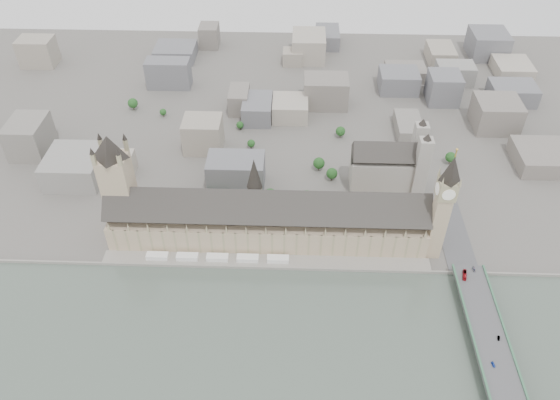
{
  "coord_description": "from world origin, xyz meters",
  "views": [
    {
      "loc": [
        22.45,
        -315.87,
        332.46
      ],
      "look_at": [
        9.99,
        42.39,
        25.69
      ],
      "focal_mm": 35.0,
      "sensor_mm": 36.0,
      "label": 1
    }
  ],
  "objects_px": {
    "car_approach": "(474,269)",
    "car_silver": "(499,338)",
    "elizabeth_tower": "(444,201)",
    "westminster_abbey": "(390,166)",
    "westminster_bridge": "(490,347)",
    "red_bus_north": "(465,275)",
    "victoria_tower": "(117,182)",
    "car_blue": "(493,364)",
    "palace_of_westminster": "(267,220)"
  },
  "relations": [
    {
      "from": "car_blue",
      "to": "car_silver",
      "type": "relative_size",
      "value": 1.06
    },
    {
      "from": "elizabeth_tower",
      "to": "car_approach",
      "type": "xyz_separation_m",
      "value": [
        27.53,
        -27.38,
        -47.12
      ]
    },
    {
      "from": "elizabeth_tower",
      "to": "westminster_bridge",
      "type": "relative_size",
      "value": 0.33
    },
    {
      "from": "palace_of_westminster",
      "to": "elizabeth_tower",
      "type": "distance_m",
      "value": 142.94
    },
    {
      "from": "elizabeth_tower",
      "to": "red_bus_north",
      "type": "xyz_separation_m",
      "value": [
        18.6,
        -34.07,
        -46.37
      ]
    },
    {
      "from": "palace_of_westminster",
      "to": "car_blue",
      "type": "relative_size",
      "value": 62.11
    },
    {
      "from": "westminster_abbey",
      "to": "car_silver",
      "type": "relative_size",
      "value": 16.95
    },
    {
      "from": "palace_of_westminster",
      "to": "car_blue",
      "type": "bearing_deg",
      "value": -38.23
    },
    {
      "from": "elizabeth_tower",
      "to": "victoria_tower",
      "type": "relative_size",
      "value": 1.07
    },
    {
      "from": "palace_of_westminster",
      "to": "victoria_tower",
      "type": "xyz_separation_m",
      "value": [
        -122.0,
        6.3,
        32.5
      ]
    },
    {
      "from": "westminster_abbey",
      "to": "car_approach",
      "type": "bearing_deg",
      "value": -64.48
    },
    {
      "from": "westminster_bridge",
      "to": "red_bus_north",
      "type": "bearing_deg",
      "value": 95.02
    },
    {
      "from": "westminster_bridge",
      "to": "car_blue",
      "type": "height_order",
      "value": "car_blue"
    },
    {
      "from": "palace_of_westminster",
      "to": "car_approach",
      "type": "bearing_deg",
      "value": -13.29
    },
    {
      "from": "westminster_abbey",
      "to": "westminster_bridge",
      "type": "bearing_deg",
      "value": -74.36
    },
    {
      "from": "car_blue",
      "to": "elizabeth_tower",
      "type": "bearing_deg",
      "value": 92.89
    },
    {
      "from": "palace_of_westminster",
      "to": "westminster_abbey",
      "type": "bearing_deg",
      "value": 34.17
    },
    {
      "from": "victoria_tower",
      "to": "car_approach",
      "type": "bearing_deg",
      "value": -8.97
    },
    {
      "from": "westminster_abbey",
      "to": "car_silver",
      "type": "height_order",
      "value": "westminster_abbey"
    },
    {
      "from": "car_silver",
      "to": "westminster_bridge",
      "type": "bearing_deg",
      "value": -131.58
    },
    {
      "from": "red_bus_north",
      "to": "car_approach",
      "type": "relative_size",
      "value": 2.14
    },
    {
      "from": "palace_of_westminster",
      "to": "car_approach",
      "type": "relative_size",
      "value": 53.75
    },
    {
      "from": "elizabeth_tower",
      "to": "westminster_abbey",
      "type": "distance_m",
      "value": 96.91
    },
    {
      "from": "car_approach",
      "to": "car_silver",
      "type": "bearing_deg",
      "value": -91.03
    },
    {
      "from": "elizabeth_tower",
      "to": "car_blue",
      "type": "height_order",
      "value": "elizabeth_tower"
    },
    {
      "from": "palace_of_westminster",
      "to": "car_silver",
      "type": "bearing_deg",
      "value": -31.66
    },
    {
      "from": "westminster_abbey",
      "to": "red_bus_north",
      "type": "height_order",
      "value": "westminster_abbey"
    },
    {
      "from": "westminster_bridge",
      "to": "victoria_tower",
      "type": "bearing_deg",
      "value": 158.22
    },
    {
      "from": "palace_of_westminster",
      "to": "westminster_abbey",
      "type": "xyz_separation_m",
      "value": [
        110.92,
        75.3,
        2.38
      ]
    },
    {
      "from": "westminster_abbey",
      "to": "car_silver",
      "type": "distance_m",
      "value": 188.04
    },
    {
      "from": "elizabeth_tower",
      "to": "westminster_abbey",
      "type": "height_order",
      "value": "elizabeth_tower"
    },
    {
      "from": "victoria_tower",
      "to": "westminster_abbey",
      "type": "xyz_separation_m",
      "value": [
        232.92,
        69.0,
        -30.12
      ]
    },
    {
      "from": "victoria_tower",
      "to": "westminster_bridge",
      "type": "relative_size",
      "value": 0.31
    },
    {
      "from": "westminster_abbey",
      "to": "car_approach",
      "type": "xyz_separation_m",
      "value": [
        54.61,
        -114.38,
        -14.12
      ]
    },
    {
      "from": "red_bus_north",
      "to": "car_approach",
      "type": "xyz_separation_m",
      "value": [
        8.93,
        6.69,
        -0.75
      ]
    },
    {
      "from": "victoria_tower",
      "to": "westminster_abbey",
      "type": "height_order",
      "value": "victoria_tower"
    },
    {
      "from": "elizabeth_tower",
      "to": "westminster_bridge",
      "type": "xyz_separation_m",
      "value": [
        24.0,
        -95.5,
        -52.96
      ]
    },
    {
      "from": "victoria_tower",
      "to": "westminster_abbey",
      "type": "bearing_deg",
      "value": 16.5
    },
    {
      "from": "victoria_tower",
      "to": "westminster_abbey",
      "type": "distance_m",
      "value": 244.79
    },
    {
      "from": "victoria_tower",
      "to": "car_approach",
      "type": "relative_size",
      "value": 20.28
    },
    {
      "from": "westminster_abbey",
      "to": "red_bus_north",
      "type": "distance_m",
      "value": 130.09
    },
    {
      "from": "victoria_tower",
      "to": "red_bus_north",
      "type": "bearing_deg",
      "value": -10.59
    },
    {
      "from": "westminster_bridge",
      "to": "red_bus_north",
      "type": "xyz_separation_m",
      "value": [
        -5.4,
        61.43,
        6.59
      ]
    },
    {
      "from": "westminster_abbey",
      "to": "car_blue",
      "type": "distance_m",
      "value": 206.15
    },
    {
      "from": "victoria_tower",
      "to": "red_bus_north",
      "type": "relative_size",
      "value": 9.48
    },
    {
      "from": "elizabeth_tower",
      "to": "westminster_abbey",
      "type": "bearing_deg",
      "value": 107.29
    },
    {
      "from": "car_silver",
      "to": "car_approach",
      "type": "relative_size",
      "value": 0.81
    },
    {
      "from": "victoria_tower",
      "to": "car_approach",
      "type": "xyz_separation_m",
      "value": [
        287.53,
        -45.38,
        -44.24
      ]
    },
    {
      "from": "westminster_bridge",
      "to": "car_silver",
      "type": "xyz_separation_m",
      "value": [
        5.69,
        3.79,
        5.79
      ]
    },
    {
      "from": "car_blue",
      "to": "car_silver",
      "type": "bearing_deg",
      "value": 59.26
    }
  ]
}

